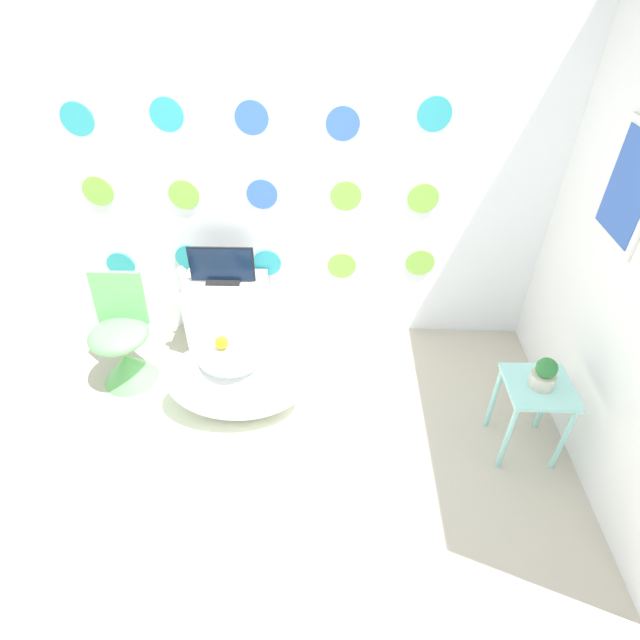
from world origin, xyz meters
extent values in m
plane|color=#BCB29E|center=(0.00, 0.00, 0.00)|extent=(12.00, 12.00, 0.00)
cube|color=white|center=(0.00, 1.68, 1.30)|extent=(4.95, 0.04, 2.60)
cylinder|color=#33B2BF|center=(-1.10, 1.66, 0.57)|extent=(0.21, 0.01, 0.21)
cylinder|color=#33B2BF|center=(-0.57, 1.66, 0.65)|extent=(0.21, 0.01, 0.21)
cylinder|color=#33B2BF|center=(0.01, 1.66, 0.61)|extent=(0.21, 0.01, 0.21)
cylinder|color=#8CCC4C|center=(0.56, 1.66, 0.60)|extent=(0.21, 0.01, 0.21)
cylinder|color=#8CCC4C|center=(1.13, 1.66, 0.63)|extent=(0.21, 0.01, 0.21)
cylinder|color=#8CCC4C|center=(-1.11, 1.66, 1.16)|extent=(0.21, 0.01, 0.21)
cylinder|color=#8CCC4C|center=(-0.52, 1.66, 1.14)|extent=(0.21, 0.01, 0.21)
cylinder|color=#3F72CC|center=(0.01, 1.66, 1.15)|extent=(0.21, 0.01, 0.21)
cylinder|color=#8CCC4C|center=(0.57, 1.66, 1.15)|extent=(0.21, 0.01, 0.21)
cylinder|color=#8CCC4C|center=(1.09, 1.66, 1.14)|extent=(0.21, 0.01, 0.21)
cylinder|color=#33B2BF|center=(-1.10, 1.66, 1.63)|extent=(0.21, 0.01, 0.21)
cylinder|color=#33B2BF|center=(-0.54, 1.66, 1.66)|extent=(0.21, 0.01, 0.21)
cylinder|color=#3F72CC|center=(-0.02, 1.66, 1.65)|extent=(0.21, 0.01, 0.21)
cylinder|color=#3F72CC|center=(0.54, 1.66, 1.62)|extent=(0.21, 0.01, 0.21)
cylinder|color=#33B2BF|center=(1.09, 1.66, 1.68)|extent=(0.21, 0.01, 0.21)
cube|color=white|center=(1.99, 0.83, 1.30)|extent=(0.04, 2.66, 2.60)
cube|color=white|center=(1.96, 0.92, 1.55)|extent=(0.02, 0.44, 0.60)
cube|color=#3359B2|center=(1.95, 0.92, 1.55)|extent=(0.01, 0.36, 0.52)
cube|color=silver|center=(-0.09, 0.60, 0.00)|extent=(1.29, 0.67, 0.01)
ellipsoid|color=white|center=(-0.12, 0.79, 0.26)|extent=(0.91, 0.52, 0.51)
cylinder|color=#B2DBEA|center=(-0.12, 0.79, 0.49)|extent=(0.43, 0.43, 0.01)
sphere|color=yellow|center=(-0.18, 0.82, 0.56)|extent=(0.08, 0.08, 0.08)
sphere|color=yellow|center=(-0.18, 0.80, 0.59)|extent=(0.05, 0.05, 0.05)
cone|color=orange|center=(-0.18, 0.78, 0.59)|extent=(0.02, 0.02, 0.02)
cone|color=#66C166|center=(-0.94, 1.05, 0.11)|extent=(0.38, 0.38, 0.22)
ellipsoid|color=#66C166|center=(-0.94, 1.05, 0.41)|extent=(0.40, 0.40, 0.14)
cube|color=#66C166|center=(-0.94, 1.20, 0.60)|extent=(0.34, 0.09, 0.39)
cube|color=silver|center=(-0.28, 1.46, 0.29)|extent=(0.59, 0.34, 0.57)
cube|color=white|center=(-0.28, 1.30, 0.39)|extent=(0.50, 0.01, 0.16)
cube|color=black|center=(-0.28, 1.46, 0.58)|extent=(0.24, 0.12, 0.02)
cube|color=black|center=(-0.28, 1.47, 0.72)|extent=(0.46, 0.01, 0.27)
cube|color=#0F1E38|center=(-0.28, 1.46, 0.72)|extent=(0.44, 0.01, 0.25)
cylinder|color=white|center=(-0.53, 1.33, 0.66)|extent=(0.06, 0.06, 0.18)
cylinder|color=white|center=(-0.53, 1.33, 0.76)|extent=(0.03, 0.03, 0.02)
cube|color=#99E0D8|center=(1.67, 0.53, 0.53)|extent=(0.37, 0.36, 0.02)
cylinder|color=#99E0D8|center=(1.51, 0.37, 0.26)|extent=(0.03, 0.03, 0.51)
cylinder|color=#99E0D8|center=(1.83, 0.37, 0.26)|extent=(0.03, 0.03, 0.51)
cylinder|color=#99E0D8|center=(1.51, 0.68, 0.26)|extent=(0.03, 0.03, 0.51)
cylinder|color=#99E0D8|center=(1.83, 0.68, 0.26)|extent=(0.03, 0.03, 0.51)
cylinder|color=beige|center=(1.67, 0.53, 0.58)|extent=(0.14, 0.14, 0.09)
sphere|color=#2D7A38|center=(1.67, 0.53, 0.67)|extent=(0.12, 0.12, 0.12)
camera|label=1|loc=(0.49, -1.48, 2.57)|focal=28.00mm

